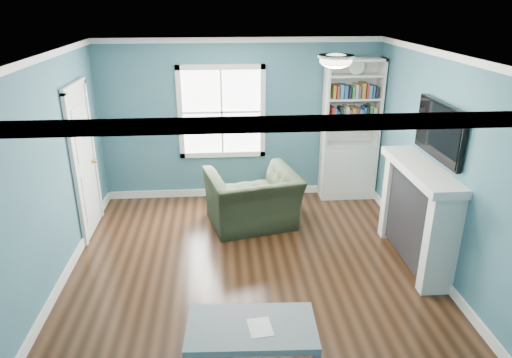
{
  "coord_description": "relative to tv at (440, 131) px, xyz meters",
  "views": [
    {
      "loc": [
        -0.33,
        -4.71,
        3.16
      ],
      "look_at": [
        0.08,
        0.4,
        1.11
      ],
      "focal_mm": 32.0,
      "sensor_mm": 36.0,
      "label": 1
    }
  ],
  "objects": [
    {
      "name": "floor",
      "position": [
        -2.2,
        -0.2,
        -1.72
      ],
      "size": [
        5.0,
        5.0,
        0.0
      ],
      "primitive_type": "plane",
      "color": "black",
      "rests_on": "ground"
    },
    {
      "name": "room_walls",
      "position": [
        -2.2,
        -0.2,
        -0.14
      ],
      "size": [
        5.0,
        5.0,
        5.0
      ],
      "color": "#34626E",
      "rests_on": "ground"
    },
    {
      "name": "trim",
      "position": [
        -2.2,
        -0.2,
        -0.49
      ],
      "size": [
        4.5,
        5.0,
        2.6
      ],
      "color": "white",
      "rests_on": "ground"
    },
    {
      "name": "window",
      "position": [
        -2.5,
        2.29,
        -0.27
      ],
      "size": [
        1.4,
        0.06,
        1.5
      ],
      "color": "white",
      "rests_on": "room_walls"
    },
    {
      "name": "bookshelf",
      "position": [
        -0.43,
        2.1,
        -0.8
      ],
      "size": [
        0.9,
        0.35,
        2.31
      ],
      "color": "silver",
      "rests_on": "ground"
    },
    {
      "name": "fireplace",
      "position": [
        -0.12,
        0.0,
        -1.09
      ],
      "size": [
        0.44,
        1.58,
        1.3
      ],
      "color": "black",
      "rests_on": "ground"
    },
    {
      "name": "tv",
      "position": [
        0.0,
        0.0,
        0.0
      ],
      "size": [
        0.06,
        1.1,
        0.65
      ],
      "primitive_type": "cube",
      "color": "black",
      "rests_on": "fireplace"
    },
    {
      "name": "door",
      "position": [
        -4.42,
        1.2,
        -0.65
      ],
      "size": [
        0.12,
        0.98,
        2.17
      ],
      "color": "silver",
      "rests_on": "ground"
    },
    {
      "name": "ceiling_fixture",
      "position": [
        -1.3,
        -0.1,
        0.82
      ],
      "size": [
        0.38,
        0.38,
        0.15
      ],
      "color": "white",
      "rests_on": "room_walls"
    },
    {
      "name": "light_switch",
      "position": [
        -3.7,
        2.28,
        -0.52
      ],
      "size": [
        0.08,
        0.01,
        0.12
      ],
      "primitive_type": "cube",
      "color": "white",
      "rests_on": "room_walls"
    },
    {
      "name": "recliner",
      "position": [
        -2.09,
        1.16,
        -1.18
      ],
      "size": [
        1.4,
        1.07,
        1.09
      ],
      "primitive_type": "imported",
      "rotation": [
        0.0,
        0.0,
        -2.91
      ],
      "color": "black",
      "rests_on": "ground"
    },
    {
      "name": "coffee_table",
      "position": [
        -2.3,
        -1.61,
        -1.36
      ],
      "size": [
        1.19,
        0.69,
        0.42
      ],
      "rotation": [
        0.0,
        0.0,
        -0.05
      ],
      "color": "#4D575C",
      "rests_on": "ground"
    },
    {
      "name": "paper_sheet",
      "position": [
        -2.23,
        -1.64,
        -1.3
      ],
      "size": [
        0.23,
        0.28,
        0.0
      ],
      "primitive_type": "cube",
      "rotation": [
        0.0,
        0.0,
        0.11
      ],
      "color": "white",
      "rests_on": "coffee_table"
    }
  ]
}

